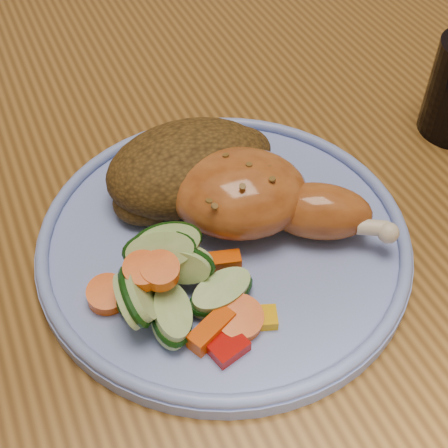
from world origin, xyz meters
The scene contains 7 objects.
dining_table centered at (0.00, 0.00, 0.67)m, with size 0.90×1.40×0.75m.
chair_far centered at (0.00, 0.63, 0.49)m, with size 0.42×0.42×0.91m.
plate centered at (-0.10, -0.08, 0.76)m, with size 0.29×0.29×0.01m, color #7489D4.
plate_rim centered at (-0.10, -0.08, 0.77)m, with size 0.29×0.29×0.01m, color #7489D4.
chicken_leg centered at (-0.07, -0.07, 0.79)m, with size 0.16×0.15×0.06m.
rice_pilaf centered at (-0.10, -0.01, 0.78)m, with size 0.15×0.10×0.06m.
vegetable_pile centered at (-0.15, -0.11, 0.78)m, with size 0.12×0.12×0.06m.
Camera 1 is at (-0.23, -0.37, 1.13)m, focal length 50.00 mm.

